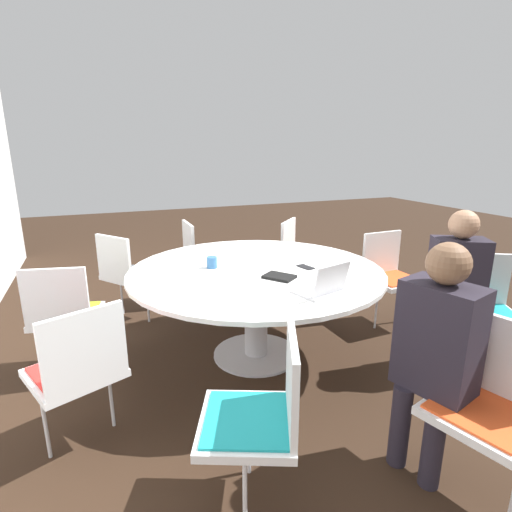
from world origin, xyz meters
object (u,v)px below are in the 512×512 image
Objects in this scene: chair_3 at (299,252)px; chair_5 at (126,270)px; chair_2 at (389,271)px; person_1 at (457,280)px; handbag at (244,280)px; chair_0 at (490,397)px; chair_8 at (262,410)px; chair_7 at (78,365)px; person_0 at (436,344)px; chair_4 at (201,254)px; cell_phone at (306,267)px; coffee_cup at (212,262)px; spiral_notebook at (279,277)px; chair_1 at (484,303)px; chair_6 at (64,310)px; laptop at (324,286)px.

chair_3 and chair_5 have the same top height.
chair_3 is at bearing -65.54° from chair_2.
person_1 reaches higher than handbag.
chair_0 is 1.06m from chair_8.
chair_7 is 0.71× the size of person_0.
person_0 is at bearing 19.00° from chair_0.
chair_3 is 1.00× the size of chair_4.
cell_phone is at bearing -5.08° from person_1.
chair_2 is 9.96× the size of coffee_cup.
chair_5 is 1.00× the size of chair_8.
spiral_notebook is at bearing -137.76° from coffee_cup.
chair_1 is at bearing 35.63° from chair_4.
chair_1 is 2.04m from coffee_cup.
spiral_notebook is at bearing -6.69° from chair_6.
chair_4 is at bearing -42.92° from chair_2.
chair_3 and chair_6 have the same top height.
chair_4 reaches higher than handbag.
person_0 is 0.76m from laptop.
chair_1 is 1.30m from person_0.
chair_2 is 1.00× the size of chair_4.
chair_2 is 1.66m from handbag.
spiral_notebook is (-1.30, 0.85, 0.23)m from chair_3.
chair_0 and chair_3 have the same top height.
chair_5 and chair_7 have the same top height.
laptop is at bearing 3.90° from chair_0.
laptop reaches higher than spiral_notebook.
chair_5 is 2.77m from person_0.
cell_phone is at bearing 18.62° from chair_3.
chair_7 is (-0.72, 2.63, 0.00)m from chair_2.
cell_phone is at bearing -9.71° from chair_0.
chair_5 is (2.67, 1.41, 0.00)m from chair_0.
coffee_cup is at bearing 150.63° from handbag.
person_0 is (-1.63, -1.74, 0.19)m from chair_6.
spiral_notebook is 3.01× the size of coffee_cup.
person_0 is at bearing -30.39° from chair_6.
chair_8 is 5.59× the size of cell_phone.
chair_1 is 1.00× the size of chair_8.
cell_phone is at bearing -111.14° from coffee_cup.
chair_4 is 2.30m from chair_7.
chair_0 is at bearing -52.33° from chair_7.
chair_4 is 2.71m from chair_8.
chair_4 is at bearing 5.55° from spiral_notebook.
laptop is at bearing -17.48° from chair_6.
chair_1 is 0.90m from chair_2.
cell_phone is at bearing 1.22° from chair_6.
person_1 is (0.05, 0.25, 0.19)m from chair_1.
chair_2 is 2.35m from chair_8.
chair_6 is at bearing 123.60° from handbag.
chair_5 is 3.31× the size of spiral_notebook.
cell_phone is (1.28, 0.02, 0.03)m from person_0.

